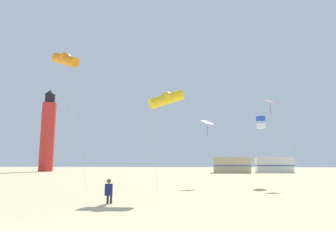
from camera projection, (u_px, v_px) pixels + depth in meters
kite_flyer_standing at (109, 191)px, 13.69m from camera, size 0.38×0.54×1.16m
kite_diamond_scarlet at (271, 104)px, 27.60m from camera, size 3.35×3.06×7.78m
kite_tube_orange at (65, 59)px, 20.74m from camera, size 3.08×2.73×9.81m
kite_diamond_violet at (207, 124)px, 26.89m from camera, size 3.29×2.52×5.73m
kite_tube_gold at (166, 99)px, 19.88m from camera, size 2.57×1.92×6.87m
kite_box_blue at (261, 122)px, 27.51m from camera, size 3.10×2.94×6.18m
lighthouse_distant at (48, 133)px, 60.20m from camera, size 2.80×2.80×16.80m
rv_van_tan at (232, 165)px, 51.97m from camera, size 6.54×2.64×2.80m
rv_van_white at (274, 165)px, 53.52m from camera, size 6.47×2.44×2.80m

